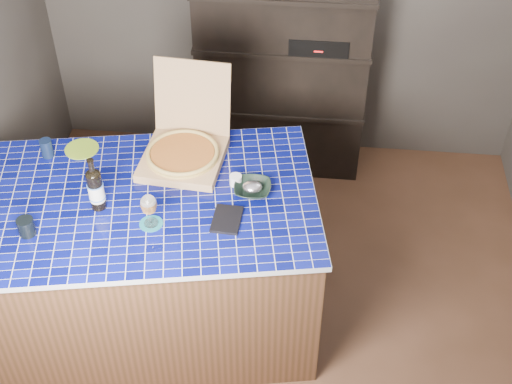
# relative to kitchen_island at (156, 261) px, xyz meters

# --- Properties ---
(room) EXTENTS (3.50, 3.50, 3.50)m
(room) POSITION_rel_kitchen_island_xyz_m (0.61, 0.09, 0.75)
(room) COLOR brown
(room) RESTS_ON ground
(shelving_unit) EXTENTS (1.20, 0.41, 1.80)m
(shelving_unit) POSITION_rel_kitchen_island_xyz_m (0.61, 1.62, 0.41)
(shelving_unit) COLOR black
(shelving_unit) RESTS_ON floor
(kitchen_island) EXTENTS (1.99, 1.47, 0.99)m
(kitchen_island) POSITION_rel_kitchen_island_xyz_m (0.00, 0.00, 0.00)
(kitchen_island) COLOR #4D2E1E
(kitchen_island) RESTS_ON floor
(pizza_box) EXTENTS (0.49, 0.58, 0.49)m
(pizza_box) POSITION_rel_kitchen_island_xyz_m (0.14, 0.35, 0.57)
(pizza_box) COLOR tan
(pizza_box) RESTS_ON kitchen_island
(mead_bottle) EXTENTS (0.09, 0.09, 0.32)m
(mead_bottle) POSITION_rel_kitchen_island_xyz_m (-0.24, -0.09, 0.62)
(mead_bottle) COLOR black
(mead_bottle) RESTS_ON kitchen_island
(teal_trivet) EXTENTS (0.12, 0.12, 0.01)m
(teal_trivet) POSITION_rel_kitchen_island_xyz_m (0.06, -0.19, 0.50)
(teal_trivet) COLOR #156572
(teal_trivet) RESTS_ON kitchen_island
(wine_glass) EXTENTS (0.08, 0.08, 0.19)m
(wine_glass) POSITION_rel_kitchen_island_xyz_m (0.06, -0.19, 0.63)
(wine_glass) COLOR white
(wine_glass) RESTS_ON teal_trivet
(tumbler) EXTENTS (0.09, 0.09, 0.10)m
(tumbler) POSITION_rel_kitchen_island_xyz_m (-0.55, -0.32, 0.54)
(tumbler) COLOR black
(tumbler) RESTS_ON kitchen_island
(dvd_case) EXTENTS (0.15, 0.21, 0.02)m
(dvd_case) POSITION_rel_kitchen_island_xyz_m (0.45, -0.12, 0.50)
(dvd_case) COLOR black
(dvd_case) RESTS_ON kitchen_island
(bowl) EXTENTS (0.20, 0.20, 0.05)m
(bowl) POSITION_rel_kitchen_island_xyz_m (0.56, 0.11, 0.52)
(bowl) COLOR black
(bowl) RESTS_ON kitchen_island
(foil_contents) EXTENTS (0.11, 0.09, 0.05)m
(foil_contents) POSITION_rel_kitchen_island_xyz_m (0.56, 0.11, 0.54)
(foil_contents) COLOR silver
(foil_contents) RESTS_ON bowl
(white_jar) EXTENTS (0.07, 0.07, 0.06)m
(white_jar) POSITION_rel_kitchen_island_xyz_m (0.46, 0.16, 0.53)
(white_jar) COLOR white
(white_jar) RESTS_ON kitchen_island
(navy_cup) EXTENTS (0.07, 0.07, 0.11)m
(navy_cup) POSITION_rel_kitchen_island_xyz_m (-0.64, 0.30, 0.55)
(navy_cup) COLOR black
(navy_cup) RESTS_ON kitchen_island
(green_trivet) EXTENTS (0.20, 0.20, 0.01)m
(green_trivet) POSITION_rel_kitchen_island_xyz_m (-0.47, 0.38, 0.50)
(green_trivet) COLOR #7DA924
(green_trivet) RESTS_ON kitchen_island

